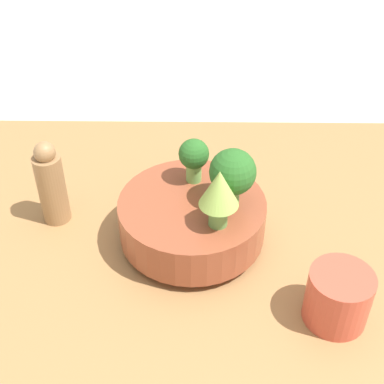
# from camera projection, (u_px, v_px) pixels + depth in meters

# --- Properties ---
(ground_plane) EXTENTS (6.00, 6.00, 0.00)m
(ground_plane) POSITION_uv_depth(u_px,v_px,m) (201.00, 274.00, 0.87)
(ground_plane) COLOR beige
(table) EXTENTS (0.89, 0.81, 0.05)m
(table) POSITION_uv_depth(u_px,v_px,m) (201.00, 265.00, 0.86)
(table) COLOR #9E7042
(table) RESTS_ON ground_plane
(bowl) EXTENTS (0.23, 0.23, 0.08)m
(bowl) POSITION_uv_depth(u_px,v_px,m) (192.00, 219.00, 0.84)
(bowl) COLOR brown
(bowl) RESTS_ON table
(romanesco_piece_near) EXTENTS (0.06, 0.06, 0.10)m
(romanesco_piece_near) POSITION_uv_depth(u_px,v_px,m) (219.00, 192.00, 0.74)
(romanesco_piece_near) COLOR #609347
(romanesco_piece_near) RESTS_ON bowl
(broccoli_floret_right) EXTENTS (0.07, 0.07, 0.09)m
(broccoli_floret_right) POSITION_uv_depth(u_px,v_px,m) (233.00, 173.00, 0.79)
(broccoli_floret_right) COLOR #609347
(broccoli_floret_right) RESTS_ON bowl
(broccoli_floret_back) EXTENTS (0.05, 0.05, 0.08)m
(broccoli_floret_back) POSITION_uv_depth(u_px,v_px,m) (194.00, 157.00, 0.84)
(broccoli_floret_back) COLOR #7AB256
(broccoli_floret_back) RESTS_ON bowl
(cup) EXTENTS (0.09, 0.09, 0.08)m
(cup) POSITION_uv_depth(u_px,v_px,m) (338.00, 297.00, 0.72)
(cup) COLOR #C64C38
(cup) RESTS_ON table
(pepper_mill) EXTENTS (0.05, 0.05, 0.15)m
(pepper_mill) POSITION_uv_depth(u_px,v_px,m) (51.00, 184.00, 0.87)
(pepper_mill) COLOR #997047
(pepper_mill) RESTS_ON table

